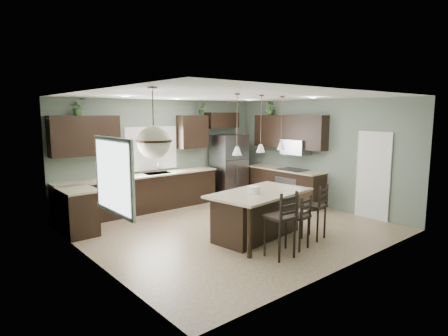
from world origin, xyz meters
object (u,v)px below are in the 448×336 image
bar_stool_right (314,212)px  plant_back_left (78,107)px  refrigerator (229,166)px  bar_stool_center (297,222)px  bar_stool_left (280,224)px  kitchen_island (260,215)px  serving_dish (254,190)px

bar_stool_right → plant_back_left: 5.50m
refrigerator → bar_stool_right: size_ratio=1.69×
bar_stool_center → bar_stool_right: 0.70m
bar_stool_center → plant_back_left: 5.29m
bar_stool_left → bar_stool_right: bearing=13.7°
kitchen_island → serving_dish: serving_dish is taller
kitchen_island → bar_stool_center: bar_stool_center is taller
serving_dish → bar_stool_left: bearing=-107.1°
kitchen_island → plant_back_left: (-2.28, 3.38, 2.13)m
bar_stool_left → bar_stool_right: bar_stool_left is taller
kitchen_island → bar_stool_right: 1.06m
kitchen_island → serving_dish: bearing=180.0°
refrigerator → plant_back_left: bearing=176.2°
serving_dish → plant_back_left: size_ratio=0.64×
bar_stool_left → plant_back_left: (-1.79, 4.33, 2.00)m
refrigerator → kitchen_island: size_ratio=0.89×
bar_stool_right → plant_back_left: plant_back_left is taller
serving_dish → bar_stool_center: (0.27, -0.85, -0.50)m
refrigerator → bar_stool_left: refrigerator is taller
bar_stool_center → plant_back_left: (-2.35, 4.26, 2.09)m
serving_dish → bar_stool_left: bar_stool_left is taller
plant_back_left → kitchen_island: bearing=-56.0°
refrigerator → bar_stool_center: (-1.79, -3.98, -0.43)m
bar_stool_center → serving_dish: bearing=100.9°
refrigerator → kitchen_island: refrigerator is taller
bar_stool_left → refrigerator: bearing=63.4°
refrigerator → serving_dish: bearing=-123.4°
refrigerator → bar_stool_left: 4.70m
bar_stool_left → bar_stool_center: bearing=11.2°
refrigerator → kitchen_island: 3.65m
refrigerator → kitchen_island: (-1.87, -3.10, -0.46)m
serving_dish → bar_stool_left: size_ratio=0.20×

